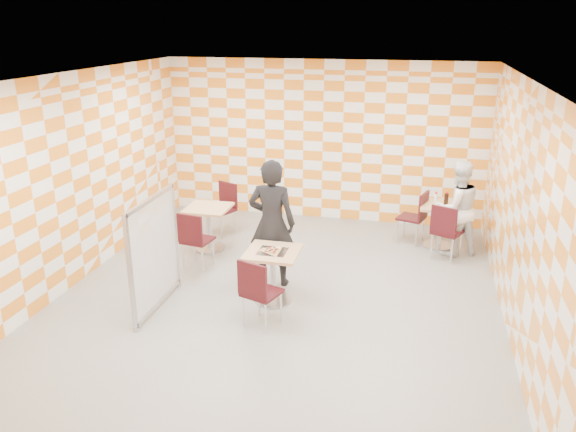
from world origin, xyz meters
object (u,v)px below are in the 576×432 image
object	(u,v)px
empty_table	(209,221)
partition	(155,253)
main_table	(273,267)
chair_main_front	(257,289)
chair_empty_far	(224,204)
soda_bottle	(446,199)
second_table	(441,218)
man_dark	(272,223)
chair_empty_near	(194,236)
chair_second_front	(445,228)
chair_second_side	(417,214)
sport_bottle	(436,198)
man_white	(457,208)

from	to	relation	value
empty_table	partition	xyz separation A→B (m)	(0.04, -2.06, 0.28)
main_table	chair_main_front	distance (m)	0.72
chair_empty_far	soda_bottle	distance (m)	3.85
second_table	man_dark	xyz separation A→B (m)	(-2.41, -2.00, 0.42)
main_table	partition	distance (m)	1.57
chair_empty_near	partition	distance (m)	1.28
second_table	man_dark	distance (m)	3.16
chair_empty_near	chair_second_front	bearing A→B (deg)	18.41
main_table	empty_table	distance (m)	2.17
empty_table	chair_second_side	xyz separation A→B (m)	(3.37, 1.06, 0.04)
chair_second_front	chair_second_side	xyz separation A→B (m)	(-0.45, 0.62, 0.00)
chair_main_front	partition	distance (m)	1.49
main_table	second_table	size ratio (longest dim) A/B	1.00
main_table	second_table	distance (m)	3.42
chair_main_front	man_dark	distance (m)	1.36
chair_second_side	main_table	bearing A→B (deg)	-125.33
chair_main_front	sport_bottle	xyz separation A→B (m)	(2.15, 3.34, 0.29)
empty_table	soda_bottle	world-z (taller)	soda_bottle
chair_main_front	chair_empty_far	xyz separation A→B (m)	(-1.51, 3.08, 0.00)
man_white	main_table	bearing A→B (deg)	18.85
second_table	sport_bottle	distance (m)	0.35
second_table	chair_second_side	xyz separation A→B (m)	(-0.39, 0.05, 0.04)
empty_table	partition	world-z (taller)	partition
second_table	chair_empty_near	distance (m)	4.11
main_table	chair_second_front	distance (m)	3.05
second_table	empty_table	world-z (taller)	same
main_table	chair_second_front	xyz separation A→B (m)	(2.31, 2.00, 0.04)
second_table	chair_second_front	size ratio (longest dim) A/B	0.81
empty_table	man_dark	distance (m)	1.72
chair_second_front	sport_bottle	size ratio (longest dim) A/B	4.62
partition	chair_second_front	bearing A→B (deg)	33.50
man_white	sport_bottle	distance (m)	0.46
empty_table	chair_second_front	world-z (taller)	chair_second_front
chair_empty_near	man_dark	size ratio (longest dim) A/B	0.50
chair_empty_near	man_white	distance (m)	4.21
empty_table	chair_second_front	distance (m)	3.84
empty_table	sport_bottle	size ratio (longest dim) A/B	3.75
chair_second_side	sport_bottle	xyz separation A→B (m)	(0.29, -0.00, 0.29)
chair_empty_far	sport_bottle	distance (m)	3.68
chair_second_front	partition	distance (m)	4.53
chair_second_front	partition	size ratio (longest dim) A/B	0.60
main_table	partition	xyz separation A→B (m)	(-1.46, -0.50, 0.28)
second_table	chair_main_front	world-z (taller)	chair_main_front
main_table	chair_second_front	size ratio (longest dim) A/B	0.81
man_dark	chair_second_front	bearing A→B (deg)	-150.29
man_dark	sport_bottle	size ratio (longest dim) A/B	9.30
second_table	chair_second_front	xyz separation A→B (m)	(0.06, -0.58, 0.04)
main_table	chair_empty_far	xyz separation A→B (m)	(-1.52, 2.36, 0.04)
chair_second_front	sport_bottle	distance (m)	0.70
chair_empty_near	second_table	bearing A→B (deg)	26.32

